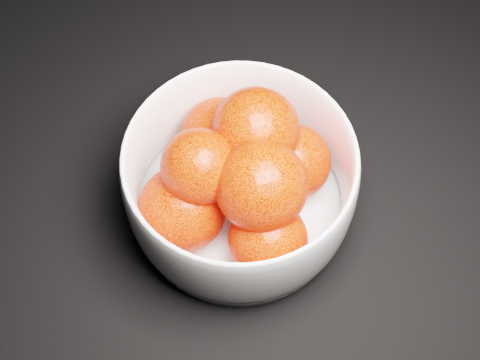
# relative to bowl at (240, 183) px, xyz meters

# --- Properties ---
(ground) EXTENTS (3.00, 3.00, 0.00)m
(ground) POSITION_rel_bowl_xyz_m (0.10, 0.13, -0.05)
(ground) COLOR black
(ground) RESTS_ON ground
(bowl) EXTENTS (0.20, 0.20, 0.10)m
(bowl) POSITION_rel_bowl_xyz_m (0.00, 0.00, 0.00)
(bowl) COLOR white
(bowl) RESTS_ON ground
(orange_pile) EXTENTS (0.16, 0.16, 0.12)m
(orange_pile) POSITION_rel_bowl_xyz_m (-0.00, -0.00, 0.01)
(orange_pile) COLOR red
(orange_pile) RESTS_ON bowl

